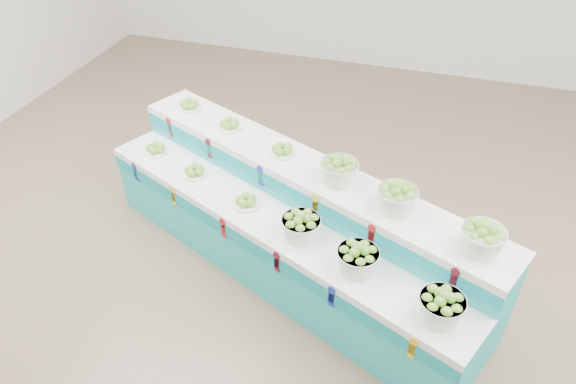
% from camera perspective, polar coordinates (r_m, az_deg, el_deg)
% --- Properties ---
extents(ground, '(10.00, 10.00, 0.00)m').
position_cam_1_polar(ground, '(4.99, 4.13, -10.49)').
color(ground, '#75604B').
rests_on(ground, ground).
extents(display_stand, '(3.97, 2.50, 1.02)m').
position_cam_1_polar(display_stand, '(4.87, 0.00, -3.36)').
color(display_stand, '#25B9BC').
rests_on(display_stand, ground).
extents(plate_lower_left, '(0.31, 0.31, 0.10)m').
position_cam_1_polar(plate_lower_left, '(5.56, -13.90, 4.53)').
color(plate_lower_left, white).
rests_on(plate_lower_left, display_stand).
extents(plate_lower_mid, '(0.31, 0.31, 0.10)m').
position_cam_1_polar(plate_lower_mid, '(5.15, -9.90, 2.23)').
color(plate_lower_mid, white).
rests_on(plate_lower_mid, display_stand).
extents(plate_lower_right, '(0.31, 0.31, 0.10)m').
position_cam_1_polar(plate_lower_right, '(4.72, -4.49, -0.91)').
color(plate_lower_right, white).
rests_on(plate_lower_right, display_stand).
extents(basket_lower_left, '(0.42, 0.42, 0.24)m').
position_cam_1_polar(basket_lower_left, '(4.34, 1.39, -3.65)').
color(basket_lower_left, silver).
rests_on(basket_lower_left, display_stand).
extents(basket_lower_mid, '(0.42, 0.42, 0.24)m').
position_cam_1_polar(basket_lower_mid, '(4.11, 7.42, -7.02)').
color(basket_lower_mid, silver).
rests_on(basket_lower_mid, display_stand).
extents(basket_lower_right, '(0.42, 0.42, 0.24)m').
position_cam_1_polar(basket_lower_right, '(3.90, 16.00, -11.60)').
color(basket_lower_right, silver).
rests_on(basket_lower_right, display_stand).
extents(plate_upper_left, '(0.31, 0.31, 0.10)m').
position_cam_1_polar(plate_upper_left, '(5.65, -10.46, 9.15)').
color(plate_upper_left, white).
rests_on(plate_upper_left, display_stand).
extents(plate_upper_mid, '(0.31, 0.31, 0.10)m').
position_cam_1_polar(plate_upper_mid, '(5.24, -6.24, 7.22)').
color(plate_upper_mid, white).
rests_on(plate_upper_mid, display_stand).
extents(plate_upper_right, '(0.31, 0.31, 0.10)m').
position_cam_1_polar(plate_upper_right, '(4.83, -0.61, 4.55)').
color(plate_upper_right, white).
rests_on(plate_upper_right, display_stand).
extents(basket_upper_left, '(0.42, 0.42, 0.24)m').
position_cam_1_polar(basket_upper_left, '(4.46, 5.46, 2.33)').
color(basket_upper_left, silver).
rests_on(basket_upper_left, display_stand).
extents(basket_upper_mid, '(0.42, 0.42, 0.24)m').
position_cam_1_polar(basket_upper_mid, '(4.23, 11.52, -0.59)').
color(basket_upper_mid, silver).
rests_on(basket_upper_mid, display_stand).
extents(basket_upper_right, '(0.42, 0.42, 0.24)m').
position_cam_1_polar(basket_upper_right, '(4.03, 19.96, -4.64)').
color(basket_upper_right, silver).
rests_on(basket_upper_right, display_stand).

